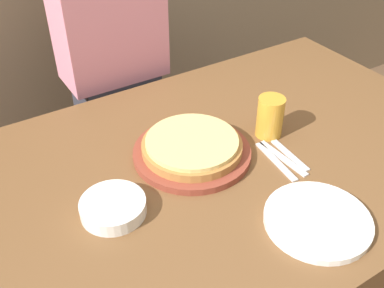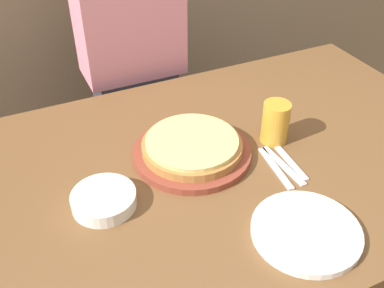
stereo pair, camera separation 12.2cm
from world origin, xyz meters
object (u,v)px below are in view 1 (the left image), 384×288
dinner_knife (283,158)px  side_bowl (113,207)px  diner_person (116,89)px  pizza_on_board (192,148)px  spoon (290,155)px  fork (276,161)px  dinner_plate (317,220)px  beer_glass (270,115)px

dinner_knife → side_bowl: bearing=172.8°
dinner_knife → diner_person: 0.75m
pizza_on_board → side_bowl: size_ratio=2.07×
spoon → diner_person: diner_person is taller
pizza_on_board → spoon: 0.27m
fork → diner_person: 0.75m
dinner_knife → pizza_on_board: bearing=144.4°
dinner_plate → dinner_knife: (0.09, 0.22, -0.01)m
pizza_on_board → side_bowl: pizza_on_board is taller
pizza_on_board → spoon: size_ratio=2.14×
beer_glass → fork: bearing=-120.4°
side_bowl → diner_person: 0.74m
fork → diner_person: (-0.15, 0.72, -0.08)m
side_bowl → fork: 0.46m
dinner_knife → diner_person: (-0.18, 0.72, -0.08)m
diner_person → dinner_plate: bearing=-84.8°
beer_glass → diner_person: (-0.22, 0.61, -0.15)m
pizza_on_board → dinner_knife: 0.25m
side_bowl → spoon: size_ratio=1.03×
dinner_knife → diner_person: size_ratio=0.13×
side_bowl → diner_person: size_ratio=0.12×
fork → dinner_knife: bearing=0.0°
beer_glass → side_bowl: bearing=-174.3°
dinner_plate → dinner_knife: size_ratio=1.39×
dinner_plate → beer_glass: bearing=68.5°
spoon → pizza_on_board: bearing=147.5°
dinner_plate → fork: size_ratio=1.39×
beer_glass → spoon: bearing=-98.0°
dinner_knife → spoon: same height
beer_glass → dinner_knife: beer_glass is taller
beer_glass → fork: beer_glass is taller
pizza_on_board → fork: pizza_on_board is taller
fork → dinner_plate: bearing=-106.6°
dinner_knife → spoon: size_ratio=1.17×
pizza_on_board → beer_glass: (0.24, -0.03, 0.04)m
spoon → dinner_knife: bearing=180.0°
side_bowl → fork: (0.45, -0.06, -0.02)m
dinner_plate → spoon: size_ratio=1.63×
beer_glass → side_bowl: (-0.52, -0.05, -0.05)m
spoon → diner_person: (-0.20, 0.72, -0.08)m
spoon → fork: bearing=180.0°
dinner_plate → fork: dinner_plate is taller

